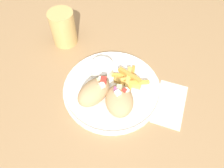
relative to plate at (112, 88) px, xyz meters
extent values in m
plane|color=#4C4238|center=(-0.02, -0.01, -0.73)|extent=(10.00, 10.00, 0.00)
cube|color=#9E7A51|center=(-0.02, -0.01, -0.03)|extent=(1.56, 1.56, 0.04)
cylinder|color=#9E7A51|center=(0.69, 0.70, -0.39)|extent=(0.06, 0.06, 0.68)
cube|color=silver|center=(0.05, -0.18, -0.01)|extent=(0.17, 0.12, 0.00)
cylinder|color=white|center=(0.00, 0.00, 0.00)|extent=(0.31, 0.31, 0.01)
torus|color=white|center=(0.00, 0.00, 0.01)|extent=(0.30, 0.30, 0.01)
ellipsoid|color=tan|center=(-0.04, -0.05, 0.03)|extent=(0.13, 0.13, 0.05)
cube|color=silver|center=(-0.02, -0.06, 0.05)|extent=(0.02, 0.02, 0.01)
cube|color=#B7D693|center=(-0.02, -0.04, 0.06)|extent=(0.02, 0.02, 0.01)
cube|color=white|center=(-0.04, -0.04, 0.06)|extent=(0.02, 0.02, 0.02)
cube|color=red|center=(-0.02, -0.05, 0.06)|extent=(0.01, 0.01, 0.01)
cube|color=#A34C84|center=(-0.03, -0.03, 0.06)|extent=(0.02, 0.02, 0.01)
ellipsoid|color=tan|center=(-0.06, 0.03, 0.04)|extent=(0.12, 0.09, 0.06)
cube|color=white|center=(-0.02, 0.03, 0.06)|extent=(0.02, 0.02, 0.01)
cube|color=#B7D693|center=(-0.03, 0.03, 0.06)|extent=(0.02, 0.02, 0.01)
cube|color=red|center=(-0.03, 0.01, 0.07)|extent=(0.02, 0.02, 0.02)
cube|color=silver|center=(-0.04, 0.01, 0.07)|extent=(0.02, 0.02, 0.01)
cube|color=#E5B251|center=(0.03, -0.03, 0.01)|extent=(0.06, 0.02, 0.01)
cube|color=#E5B251|center=(0.03, -0.04, 0.01)|extent=(0.03, 0.09, 0.01)
cube|color=gold|center=(0.06, -0.01, 0.01)|extent=(0.04, 0.08, 0.01)
cube|color=gold|center=(0.05, -0.03, 0.01)|extent=(0.03, 0.08, 0.01)
cube|color=gold|center=(0.05, -0.03, 0.01)|extent=(0.06, 0.06, 0.01)
cube|color=gold|center=(0.08, -0.03, 0.01)|extent=(0.06, 0.03, 0.01)
cube|color=#E5B251|center=(0.05, -0.03, 0.02)|extent=(0.08, 0.04, 0.01)
cube|color=#E5B251|center=(0.05, -0.03, 0.02)|extent=(0.05, 0.05, 0.01)
cube|color=gold|center=(0.05, -0.06, 0.02)|extent=(0.05, 0.07, 0.01)
cube|color=gold|center=(0.06, -0.03, 0.02)|extent=(0.02, 0.08, 0.01)
cylinder|color=white|center=(0.03, 0.06, 0.02)|extent=(0.07, 0.07, 0.04)
cylinder|color=white|center=(0.03, 0.06, 0.04)|extent=(0.06, 0.06, 0.01)
torus|color=white|center=(0.03, 0.06, 0.04)|extent=(0.08, 0.08, 0.00)
cylinder|color=tan|center=(0.10, 0.26, 0.05)|extent=(0.09, 0.09, 0.13)
cylinder|color=silver|center=(0.10, 0.26, 0.03)|extent=(0.08, 0.08, 0.08)
camera|label=1|loc=(-0.33, -0.20, 0.57)|focal=35.00mm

